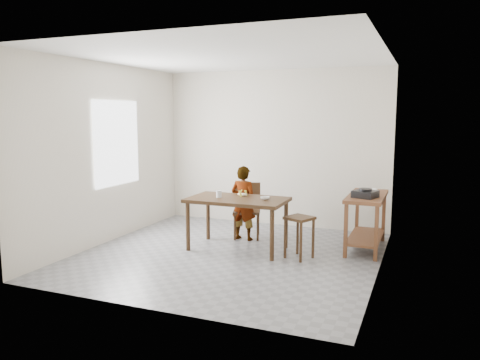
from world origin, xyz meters
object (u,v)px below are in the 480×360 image
at_px(prep_counter, 366,222).
at_px(dining_chair, 247,211).
at_px(dining_table, 237,224).
at_px(child, 243,203).
at_px(stool, 299,237).

relative_size(prep_counter, dining_chair, 1.40).
relative_size(dining_table, dining_chair, 1.63).
bearing_deg(child, dining_table, 107.84).
height_order(dining_table, dining_chair, dining_chair).
xyz_separation_m(dining_table, dining_chair, (-0.11, 0.66, 0.05)).
xyz_separation_m(dining_chair, stool, (1.05, -0.75, -0.14)).
height_order(prep_counter, child, child).
height_order(prep_counter, stool, prep_counter).
bearing_deg(child, dining_chair, -86.75).
bearing_deg(stool, dining_chair, 144.58).
height_order(dining_table, stool, dining_table).
relative_size(prep_counter, stool, 2.09).
distance_m(dining_table, stool, 0.95).
distance_m(child, dining_chair, 0.20).
xyz_separation_m(prep_counter, stool, (-0.78, -0.79, -0.11)).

